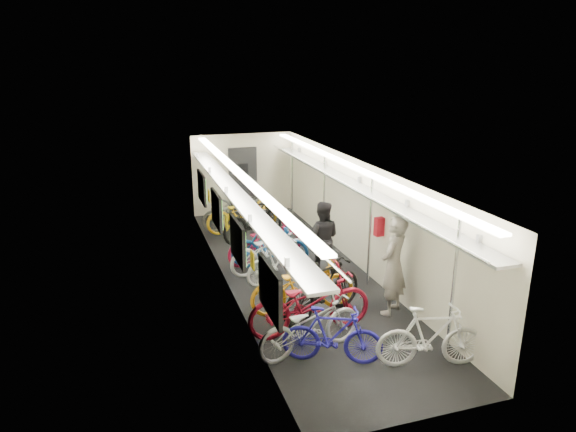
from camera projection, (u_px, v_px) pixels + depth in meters
train_car_shell at (269, 194)px, 11.25m from camera, size 10.00×10.00×10.00m
bicycle_0 at (310, 325)px, 8.05m from camera, size 1.94×1.04×0.97m
bicycle_1 at (332, 335)px, 7.78m from camera, size 1.59×1.05×0.93m
bicycle_2 at (310, 302)px, 8.61m from camera, size 2.19×0.80×1.14m
bicycle_3 at (323, 288)px, 9.13m from camera, size 1.95×1.26×1.14m
bicycle_4 at (303, 285)px, 9.38m from camera, size 2.00×0.71×1.05m
bicycle_5 at (277, 260)px, 10.69m from camera, size 1.61×0.97×0.94m
bicycle_6 at (270, 250)px, 11.19m from camera, size 2.02×1.07×1.01m
bicycle_7 at (270, 246)px, 11.37m from camera, size 1.80×0.94×1.04m
bicycle_8 at (265, 241)px, 11.72m from camera, size 2.01×1.09×1.00m
bicycle_9 at (254, 219)px, 13.12m from camera, size 1.95×1.24×1.14m
bicycle_10 at (242, 214)px, 13.78m from camera, size 2.00×0.82×1.03m
bicycle_11 at (430, 337)px, 7.68m from camera, size 1.72×0.85×0.99m
bicycle_12 at (236, 216)px, 13.70m from camera, size 1.93×1.29×0.96m
bicycle_14 at (242, 203)px, 15.00m from camera, size 1.86×0.88×0.94m
passenger_near at (393, 265)px, 9.22m from camera, size 0.81×0.76×1.86m
passenger_mid at (322, 238)px, 10.98m from camera, size 0.97×0.88×1.63m
backpack at (381, 226)px, 10.25m from camera, size 0.27×0.16×0.38m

